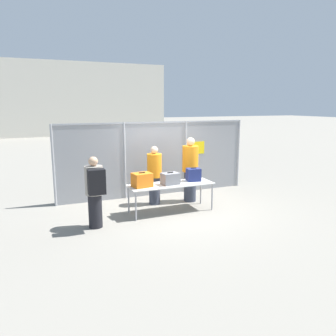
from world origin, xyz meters
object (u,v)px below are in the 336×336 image
(suitcase_orange, at_px, (142,180))
(traveler_hooded, at_px, (95,190))
(suitcase_navy, at_px, (193,175))
(security_worker_far, at_px, (190,169))
(suitcase_grey, at_px, (170,179))
(security_worker_near, at_px, (154,175))
(inspection_table, at_px, (171,186))
(utility_trailer, at_px, (161,171))

(suitcase_orange, relative_size, traveler_hooded, 0.31)
(suitcase_navy, distance_m, security_worker_far, 0.63)
(suitcase_grey, relative_size, security_worker_far, 0.25)
(traveler_hooded, relative_size, security_worker_near, 1.00)
(suitcase_navy, bearing_deg, inspection_table, -173.28)
(inspection_table, xyz_separation_m, security_worker_near, (-0.16, 0.80, 0.15))
(suitcase_navy, xyz_separation_m, security_worker_far, (0.20, 0.59, 0.04))
(suitcase_navy, distance_m, utility_trailer, 3.24)
(security_worker_far, bearing_deg, utility_trailer, -102.34)
(suitcase_grey, relative_size, suitcase_navy, 1.17)
(suitcase_orange, relative_size, security_worker_near, 0.31)
(suitcase_navy, relative_size, security_worker_far, 0.21)
(inspection_table, height_order, suitcase_grey, suitcase_grey)
(utility_trailer, bearing_deg, security_worker_near, -115.75)
(security_worker_near, distance_m, security_worker_far, 1.07)
(utility_trailer, bearing_deg, suitcase_orange, -119.16)
(security_worker_far, height_order, utility_trailer, security_worker_far)
(suitcase_navy, bearing_deg, utility_trailer, 84.02)
(suitcase_orange, distance_m, suitcase_navy, 1.49)
(inspection_table, distance_m, suitcase_orange, 0.82)
(traveler_hooded, height_order, security_worker_near, security_worker_near)
(suitcase_grey, relative_size, traveler_hooded, 0.28)
(inspection_table, relative_size, traveler_hooded, 1.36)
(suitcase_orange, relative_size, suitcase_navy, 1.29)
(security_worker_near, bearing_deg, security_worker_far, -177.86)
(inspection_table, xyz_separation_m, security_worker_far, (0.90, 0.67, 0.26))
(security_worker_far, bearing_deg, suitcase_navy, 61.94)
(inspection_table, height_order, suitcase_navy, suitcase_navy)
(suitcase_orange, relative_size, utility_trailer, 0.12)
(suitcase_grey, height_order, suitcase_navy, suitcase_navy)
(suitcase_orange, xyz_separation_m, traveler_hooded, (-1.25, -0.42, -0.02))
(security_worker_near, bearing_deg, suitcase_grey, 107.27)
(suitcase_orange, height_order, suitcase_navy, suitcase_orange)
(suitcase_orange, bearing_deg, suitcase_grey, -2.95)
(suitcase_orange, distance_m, security_worker_far, 1.81)
(suitcase_grey, bearing_deg, suitcase_orange, 177.05)
(utility_trailer, bearing_deg, traveler_hooded, -129.85)
(suitcase_navy, relative_size, security_worker_near, 0.24)
(suitcase_grey, bearing_deg, inspection_table, 45.42)
(traveler_hooded, distance_m, security_worker_far, 3.14)
(suitcase_orange, distance_m, traveler_hooded, 1.32)
(inspection_table, bearing_deg, utility_trailer, 72.47)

